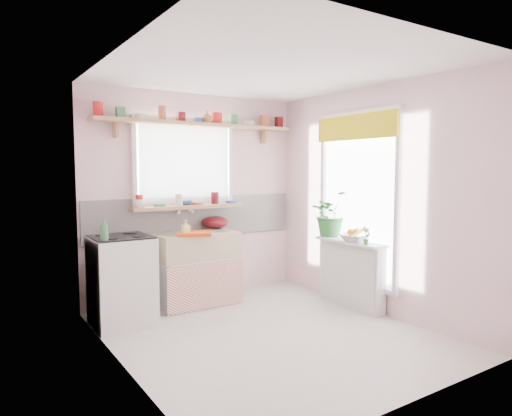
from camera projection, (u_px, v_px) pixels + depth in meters
room at (273, 188)px, 5.37m from camera, size 3.20×3.20×3.20m
sink_unit at (196, 268)px, 5.37m from camera, size 0.95×0.65×1.11m
cooker at (122, 280)px, 4.64m from camera, size 0.58×0.58×0.93m
radiator_ledge at (351, 273)px, 5.25m from camera, size 0.22×0.95×0.78m
windowsill at (188, 207)px, 5.46m from camera, size 1.40×0.22×0.04m
pine_shelf at (199, 125)px, 5.45m from camera, size 2.52×0.24×0.04m
shelf_crockery at (199, 118)px, 5.45m from camera, size 2.47×0.11×0.12m
sill_crockery at (184, 201)px, 5.43m from camera, size 1.35×0.11×0.12m
dish_tray at (194, 234)px, 5.11m from camera, size 0.45×0.39×0.04m
colander at (215, 222)px, 5.70m from camera, size 0.44×0.44×0.15m
jade_plant at (331, 213)px, 5.55m from camera, size 0.53×0.47×0.55m
fruit_bowl at (355, 238)px, 5.16m from camera, size 0.40×0.40×0.08m
herb_pot at (366, 235)px, 4.92m from camera, size 0.11×0.09×0.20m
soap_bottle_sink at (186, 228)px, 5.07m from camera, size 0.08×0.08×0.17m
sill_cup at (140, 204)px, 5.07m from camera, size 0.16×0.16×0.10m
sill_bowl at (184, 202)px, 5.49m from camera, size 0.19×0.19×0.06m
shelf_vase at (207, 117)px, 5.44m from camera, size 0.17×0.17×0.14m
cooker_bottle at (104, 230)px, 4.29m from camera, size 0.10×0.10×0.21m
fruit at (355, 232)px, 5.16m from camera, size 0.20×0.14×0.10m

